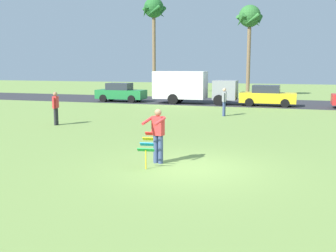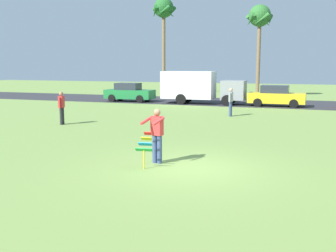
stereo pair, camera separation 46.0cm
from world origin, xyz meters
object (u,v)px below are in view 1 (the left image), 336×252
(person_walker_near, at_px, (56,107))
(person_walker_far, at_px, (224,101))
(parked_car_yellow, at_px, (267,96))
(person_kite_flyer, at_px, (158,134))
(kite_held, at_px, (147,145))
(palm_tree_right_near, at_px, (250,20))
(parked_car_green, at_px, (121,93))
(parked_truck_grey_van, at_px, (190,86))
(palm_tree_left_near, at_px, (154,13))

(person_walker_near, distance_m, person_walker_far, 10.04)
(parked_car_yellow, bearing_deg, person_kite_flyer, -95.32)
(person_walker_near, height_order, person_walker_far, same)
(person_kite_flyer, distance_m, kite_held, 0.70)
(person_kite_flyer, relative_size, palm_tree_right_near, 0.20)
(kite_held, height_order, parked_car_green, parked_car_green)
(parked_truck_grey_van, bearing_deg, parked_car_yellow, -0.01)
(kite_held, xyz_separation_m, palm_tree_left_near, (-10.81, 30.24, 7.95))
(parked_car_green, bearing_deg, palm_tree_left_near, 92.73)
(palm_tree_left_near, distance_m, person_walker_far, 21.45)
(palm_tree_right_near, distance_m, person_walker_near, 24.32)
(parked_truck_grey_van, relative_size, palm_tree_right_near, 0.76)
(kite_held, bearing_deg, palm_tree_right_near, 91.16)
(person_walker_near, relative_size, person_walker_far, 1.00)
(person_walker_far, bearing_deg, parked_car_yellow, 74.12)
(parked_car_green, xyz_separation_m, parked_car_yellow, (12.33, 0.00, 0.00))
(parked_car_green, height_order, palm_tree_left_near, palm_tree_left_near)
(palm_tree_left_near, height_order, person_walker_near, palm_tree_left_near)
(kite_held, height_order, palm_tree_right_near, palm_tree_right_near)
(parked_car_yellow, bearing_deg, palm_tree_left_near, 142.88)
(person_kite_flyer, height_order, palm_tree_right_near, palm_tree_right_near)
(person_kite_flyer, relative_size, person_walker_near, 1.00)
(palm_tree_left_near, xyz_separation_m, person_walker_near, (3.10, -23.40, -7.71))
(person_walker_near, bearing_deg, parked_car_green, 100.89)
(parked_car_yellow, distance_m, person_walker_near, 16.80)
(person_kite_flyer, distance_m, person_walker_far, 12.72)
(person_kite_flyer, xyz_separation_m, parked_truck_grey_van, (-4.29, 19.92, 0.46))
(parked_car_green, distance_m, person_walker_near, 13.97)
(parked_truck_grey_van, xyz_separation_m, parked_car_yellow, (6.15, -0.00, -0.64))
(parked_car_green, xyz_separation_m, person_walker_far, (10.28, -7.21, 0.16))
(parked_car_green, bearing_deg, person_walker_near, -79.11)
(kite_held, distance_m, parked_car_yellow, 20.65)
(palm_tree_left_near, bearing_deg, person_walker_near, -82.45)
(palm_tree_right_near, bearing_deg, person_walker_near, -107.68)
(kite_held, relative_size, person_walker_near, 0.61)
(palm_tree_left_near, relative_size, person_walker_near, 5.90)
(parked_car_green, bearing_deg, palm_tree_right_near, 41.44)
(person_kite_flyer, height_order, parked_car_yellow, person_kite_flyer)
(parked_truck_grey_van, height_order, parked_car_yellow, parked_truck_grey_van)
(palm_tree_left_near, bearing_deg, kite_held, -70.32)
(person_walker_far, bearing_deg, person_kite_flyer, -89.12)
(palm_tree_right_near, height_order, person_walker_far, palm_tree_right_near)
(parked_car_yellow, height_order, person_walker_far, person_walker_far)
(person_kite_flyer, bearing_deg, person_walker_near, 141.63)
(person_walker_far, bearing_deg, palm_tree_left_near, 122.46)
(parked_truck_grey_van, bearing_deg, kite_held, -78.53)
(parked_car_yellow, bearing_deg, parked_car_green, -180.00)
(kite_held, xyz_separation_m, parked_truck_grey_van, (-4.17, 20.56, 0.71))
(kite_held, bearing_deg, person_walker_near, 138.43)
(palm_tree_left_near, bearing_deg, parked_truck_grey_van, -55.54)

